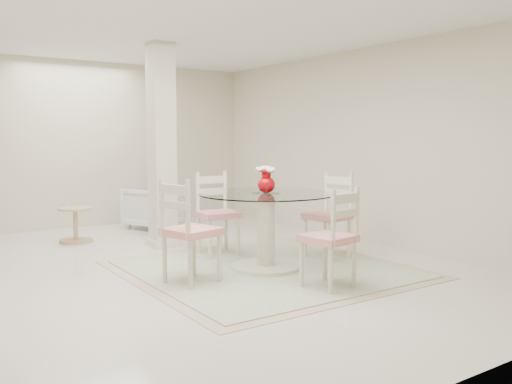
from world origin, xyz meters
TOP-DOWN VIEW (x-y plane):
  - ground at (0.00, 0.00)m, footprint 7.00×7.00m
  - room_shell at (0.00, 0.00)m, footprint 6.02×7.02m
  - column at (0.50, 1.30)m, footprint 0.30×0.30m
  - area_rug at (0.88, -0.58)m, footprint 2.91×2.91m
  - dining_table at (0.88, -0.58)m, footprint 1.48×1.48m
  - red_vase at (0.88, -0.58)m, footprint 0.23×0.21m
  - dining_chair_east at (1.90, -0.51)m, footprint 0.53×0.53m
  - dining_chair_north at (0.83, 0.44)m, footprint 0.51×0.51m
  - dining_chair_west at (-0.15, -0.66)m, footprint 0.57×0.57m
  - dining_chair_south at (0.95, -1.60)m, footprint 0.50×0.50m
  - armchair_white at (0.98, 2.77)m, footprint 0.96×0.97m
  - side_table at (-0.40, 2.24)m, footprint 0.47×0.47m

SIDE VIEW (x-z plane):
  - ground at x=0.00m, z-range 0.00..0.00m
  - area_rug at x=0.88m, z-range 0.00..0.02m
  - side_table at x=-0.40m, z-range -0.02..0.47m
  - armchair_white at x=0.98m, z-range 0.00..0.67m
  - dining_table at x=0.88m, z-range 0.01..0.86m
  - dining_chair_south at x=0.95m, z-range 0.03..1.12m
  - dining_chair_north at x=0.83m, z-range 0.03..1.17m
  - dining_chair_east at x=1.90m, z-range 0.03..1.18m
  - dining_chair_west at x=-0.15m, z-range 0.03..1.21m
  - red_vase at x=0.88m, z-range 0.85..1.15m
  - column at x=0.50m, z-range 0.00..2.70m
  - room_shell at x=0.00m, z-range 0.50..3.21m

